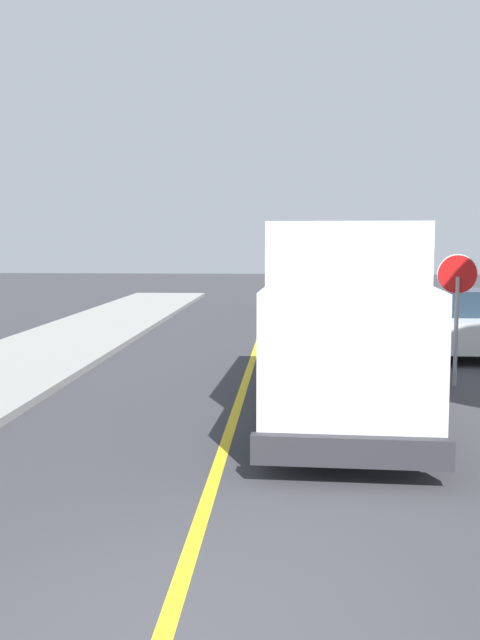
% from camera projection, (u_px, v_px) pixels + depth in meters
% --- Properties ---
extents(centre_line_yellow, '(0.16, 56.00, 0.01)m').
position_uv_depth(centre_line_yellow, '(245.00, 383.00, 15.39)').
color(centre_line_yellow, gold).
rests_on(centre_line_yellow, ground).
extents(box_truck, '(2.72, 7.28, 3.20)m').
position_uv_depth(box_truck, '(345.00, 310.00, 12.61)').
color(box_truck, white).
rests_on(box_truck, ground).
extents(parked_car_near, '(1.95, 4.46, 1.67)m').
position_uv_depth(parked_car_near, '(320.00, 327.00, 18.46)').
color(parked_car_near, '#B7B7BC').
rests_on(parked_car_near, ground).
extents(parked_car_mid, '(1.82, 4.41, 1.67)m').
position_uv_depth(parked_car_mid, '(332.00, 304.00, 25.04)').
color(parked_car_mid, silver).
rests_on(parked_car_mid, ground).
extents(parked_car_far, '(1.90, 4.44, 1.67)m').
position_uv_depth(parked_car_far, '(318.00, 291.00, 31.33)').
color(parked_car_far, black).
rests_on(parked_car_far, ground).
extents(parked_van_across, '(1.94, 4.45, 1.67)m').
position_uv_depth(parked_van_across, '(457.00, 323.00, 19.30)').
color(parked_van_across, silver).
rests_on(parked_van_across, ground).
extents(stop_sign, '(0.80, 0.10, 2.65)m').
position_uv_depth(stop_sign, '(457.00, 294.00, 14.98)').
color(stop_sign, gray).
rests_on(stop_sign, ground).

